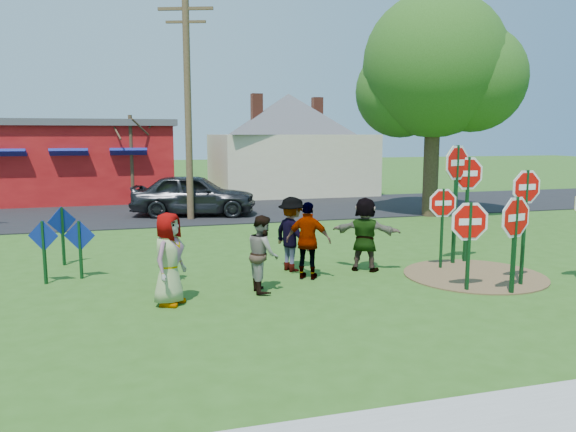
# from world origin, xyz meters

# --- Properties ---
(ground) EXTENTS (120.00, 120.00, 0.00)m
(ground) POSITION_xyz_m (0.00, 0.00, 0.00)
(ground) COLOR #2C5618
(ground) RESTS_ON ground
(road) EXTENTS (120.00, 7.50, 0.04)m
(road) POSITION_xyz_m (0.00, 11.50, 0.02)
(road) COLOR black
(road) RESTS_ON ground
(dirt_patch) EXTENTS (3.20, 3.20, 0.03)m
(dirt_patch) POSITION_xyz_m (4.50, -1.00, 0.01)
(dirt_patch) COLOR brown
(dirt_patch) RESTS_ON ground
(red_building) EXTENTS (9.40, 7.69, 3.90)m
(red_building) POSITION_xyz_m (-5.50, 17.99, 1.97)
(red_building) COLOR maroon
(red_building) RESTS_ON ground
(cream_house) EXTENTS (9.40, 9.40, 6.50)m
(cream_house) POSITION_xyz_m (5.50, 18.00, 2.92)
(cream_house) COLOR beige
(cream_house) RESTS_ON ground
(stop_sign_a) EXTENTS (1.08, 0.18, 2.01)m
(stop_sign_a) POSITION_xyz_m (3.61, -2.04, 1.33)
(stop_sign_a) COLOR #103D1A
(stop_sign_a) RESTS_ON ground
(stop_sign_b) EXTENTS (1.11, 0.44, 3.12)m
(stop_sign_b) POSITION_xyz_m (4.68, 0.19, 2.26)
(stop_sign_b) COLOR #103D1A
(stop_sign_b) RESTS_ON ground
(stop_sign_c) EXTENTS (0.98, 0.08, 2.62)m
(stop_sign_c) POSITION_xyz_m (4.97, -2.00, 1.84)
(stop_sign_c) COLOR #103D1A
(stop_sign_c) RESTS_ON ground
(stop_sign_d) EXTENTS (1.12, 0.08, 2.82)m
(stop_sign_d) POSITION_xyz_m (5.07, 0.28, 2.03)
(stop_sign_d) COLOR #103D1A
(stop_sign_d) RESTS_ON ground
(stop_sign_e) EXTENTS (1.10, 0.32, 2.15)m
(stop_sign_e) POSITION_xyz_m (4.35, -2.50, 1.44)
(stop_sign_e) COLOR #103D1A
(stop_sign_e) RESTS_ON ground
(stop_sign_g) EXTENTS (0.93, 0.12, 2.08)m
(stop_sign_g) POSITION_xyz_m (4.11, -0.18, 1.43)
(stop_sign_g) COLOR #103D1A
(stop_sign_g) RESTS_ON ground
(blue_diamond_b) EXTENTS (0.64, 0.26, 1.40)m
(blue_diamond_b) POSITION_xyz_m (-4.88, 0.97, 0.87)
(blue_diamond_b) COLOR #103D1A
(blue_diamond_b) RESTS_ON ground
(blue_diamond_c) EXTENTS (0.67, 0.21, 1.33)m
(blue_diamond_c) POSITION_xyz_m (-4.17, 1.23, 0.82)
(blue_diamond_c) COLOR #103D1A
(blue_diamond_c) RESTS_ON ground
(blue_diamond_d) EXTENTS (0.64, 0.38, 1.47)m
(blue_diamond_d) POSITION_xyz_m (-4.68, 2.74, 0.91)
(blue_diamond_d) COLOR #103D1A
(blue_diamond_d) RESTS_ON ground
(person_a) EXTENTS (0.94, 1.04, 1.78)m
(person_a) POSITION_xyz_m (-2.39, -1.29, 0.89)
(person_a) COLOR #384B80
(person_a) RESTS_ON ground
(person_b) EXTENTS (0.38, 0.57, 1.54)m
(person_b) POSITION_xyz_m (-2.34, 0.21, 0.77)
(person_b) COLOR #24725C
(person_b) RESTS_ON ground
(person_c) EXTENTS (0.61, 0.78, 1.60)m
(person_c) POSITION_xyz_m (-0.47, -0.90, 0.80)
(person_c) COLOR brown
(person_c) RESTS_ON ground
(person_d) EXTENTS (1.02, 1.30, 1.77)m
(person_d) POSITION_xyz_m (0.61, 0.64, 0.89)
(person_d) COLOR #323237
(person_d) RESTS_ON ground
(person_e) EXTENTS (1.10, 0.89, 1.74)m
(person_e) POSITION_xyz_m (0.74, -0.20, 0.87)
(person_e) COLOR #452752
(person_e) RESTS_ON ground
(person_f) EXTENTS (1.65, 1.35, 1.77)m
(person_f) POSITION_xyz_m (2.28, 0.18, 0.88)
(person_f) COLOR #215530
(person_f) RESTS_ON ground
(suv) EXTENTS (5.15, 2.99, 1.65)m
(suv) POSITION_xyz_m (-0.60, 10.32, 0.86)
(suv) COLOR #323137
(suv) RESTS_ON road
(utility_pole) EXTENTS (1.93, 0.79, 8.25)m
(utility_pole) POSITION_xyz_m (-0.84, 9.35, 4.34)
(utility_pole) COLOR #4C3823
(utility_pole) RESTS_ON ground
(leafy_tree) EXTENTS (6.06, 5.53, 8.61)m
(leafy_tree) POSITION_xyz_m (8.56, 7.81, 5.54)
(leafy_tree) COLOR #382819
(leafy_tree) RESTS_ON ground
(bare_tree_east) EXTENTS (1.80, 1.80, 4.08)m
(bare_tree_east) POSITION_xyz_m (-2.88, 14.55, 2.64)
(bare_tree_east) COLOR #382819
(bare_tree_east) RESTS_ON ground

